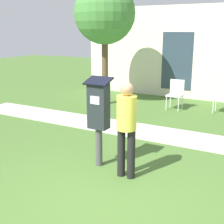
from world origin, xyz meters
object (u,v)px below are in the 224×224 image
(parking_meter, at_px, (99,111))
(outdoor_chair_middle, at_px, (223,95))
(outdoor_chair_left, at_px, (176,92))
(person_standing, at_px, (127,123))

(parking_meter, distance_m, outdoor_chair_middle, 5.15)
(parking_meter, height_order, outdoor_chair_left, parking_meter)
(parking_meter, height_order, outdoor_chair_middle, parking_meter)
(outdoor_chair_left, height_order, outdoor_chair_middle, same)
(parking_meter, relative_size, outdoor_chair_left, 1.77)
(parking_meter, bearing_deg, person_standing, -14.94)
(parking_meter, xyz_separation_m, outdoor_chair_left, (-0.14, 4.70, -0.49))
(outdoor_chair_left, distance_m, outdoor_chair_middle, 1.36)
(parking_meter, bearing_deg, outdoor_chair_middle, 76.61)
(outdoor_chair_left, xyz_separation_m, outdoor_chair_middle, (1.33, 0.29, 0.00))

